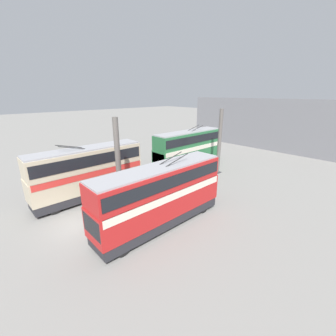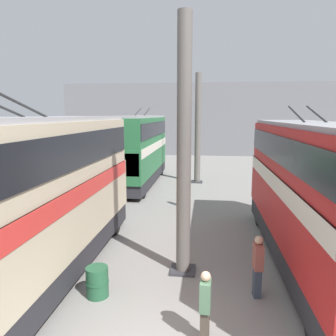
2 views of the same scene
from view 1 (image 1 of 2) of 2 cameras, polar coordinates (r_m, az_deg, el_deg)
The scene contains 11 objects.
ground_plane at distance 19.68m, azimuth -22.08°, elevation -13.59°, with size 240.00×240.00×0.00m, color gray.
depot_back_wall at distance 44.33m, azimuth 25.88°, elevation 9.64°, with size 0.50×36.00×9.09m.
support_column_near at distance 19.53m, azimuth -12.45°, elevation 0.09°, with size 0.83×0.83×8.21m.
support_column_far at distance 29.40m, azimuth 12.90°, elevation 6.23°, with size 0.83×0.83×8.21m.
bus_left_far at distance 17.21m, azimuth -1.91°, elevation -6.30°, with size 11.23×2.54×5.53m.
bus_right_near at distance 23.18m, azimuth -19.57°, elevation -0.47°, with size 10.86×2.54×5.72m.
bus_right_far at distance 31.38m, azimuth 5.16°, elevation 5.34°, with size 11.05×2.54×5.70m.
person_aisle_foreground at distance 18.80m, azimuth -19.58°, elevation -11.61°, with size 0.44×0.27×1.72m.
person_by_left_row at distance 18.39m, azimuth -11.69°, elevation -11.35°, with size 0.44×0.27×1.82m.
person_aisle_midway at distance 25.40m, azimuth 2.47°, elevation -2.55°, with size 0.48×0.45×1.68m.
oil_drum at distance 22.07m, azimuth -19.03°, elevation -8.28°, with size 0.67×0.67×0.88m.
Camera 1 is at (-5.14, -16.13, 10.02)m, focal length 24.00 mm.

